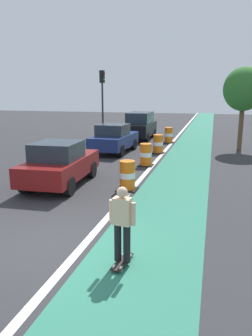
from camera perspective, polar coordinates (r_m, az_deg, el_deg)
The scene contains 13 objects.
ground_plane at distance 7.99m, azimuth -14.45°, elevation -13.24°, with size 100.00×100.00×0.00m, color #2D2D30.
bike_lane_strip at distance 18.54m, azimuth 10.93°, elevation 2.12°, with size 2.50×80.00×0.01m, color #2D755B.
lane_divider_stripe at distance 18.70m, azimuth 6.34°, elevation 2.38°, with size 0.20×80.00×0.01m, color silver.
skateboarder_on_lane at distance 6.62m, azimuth -0.67°, elevation -9.81°, with size 0.57×0.82×1.69m.
parked_sedan_nearest at distance 12.59m, azimuth -11.63°, elevation 0.72°, with size 2.09×4.19×1.70m.
parked_sedan_second at distance 19.17m, azimuth -2.13°, elevation 5.23°, with size 2.05×4.17×1.70m.
parked_suv_third at distance 24.74m, azimuth 2.49°, elevation 7.51°, with size 1.96×4.62×2.04m.
traffic_barrel_front at distance 11.76m, azimuth 0.23°, elevation -1.40°, with size 0.73×0.73×1.09m.
traffic_barrel_mid at distance 15.70m, azimuth 3.52°, elevation 2.31°, with size 0.73×0.73×1.09m.
traffic_barrel_back at distance 19.08m, azimuth 5.69°, elevation 4.22°, with size 0.73×0.73×1.09m.
traffic_barrel_far at distance 23.18m, azimuth 7.56°, elevation 5.77°, with size 0.73×0.73×1.09m.
traffic_light_corner at distance 25.11m, azimuth -4.19°, elevation 13.20°, with size 0.41×0.32×5.10m.
street_tree_sidewalk at distance 20.95m, azimuth 20.12°, elevation 12.91°, with size 2.40×2.40×5.00m.
Camera 1 is at (3.68, -6.16, 3.50)m, focal length 34.46 mm.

